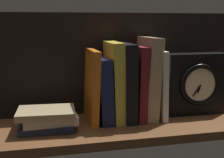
% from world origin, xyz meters
% --- Properties ---
extents(ground_plane, '(0.82, 0.27, 0.03)m').
position_xyz_m(ground_plane, '(0.00, 0.00, -0.01)').
color(ground_plane, brown).
extents(back_panel, '(0.82, 0.01, 0.33)m').
position_xyz_m(back_panel, '(0.00, 0.13, 0.16)').
color(back_panel, black).
rests_on(back_panel, ground_plane).
extents(book_orange_pandolfini, '(0.03, 0.16, 0.22)m').
position_xyz_m(book_orange_pandolfini, '(-0.10, 0.04, 0.11)').
color(book_orange_pandolfini, orange).
rests_on(book_orange_pandolfini, ground_plane).
extents(book_navy_bierce, '(0.05, 0.15, 0.20)m').
position_xyz_m(book_navy_bierce, '(-0.07, 0.04, 0.10)').
color(book_navy_bierce, '#192147').
rests_on(book_navy_bierce, ground_plane).
extents(book_yellow_seinlanguage, '(0.04, 0.15, 0.24)m').
position_xyz_m(book_yellow_seinlanguage, '(-0.03, 0.04, 0.12)').
color(book_yellow_seinlanguage, gold).
rests_on(book_yellow_seinlanguage, ground_plane).
extents(book_black_skeptic, '(0.04, 0.16, 0.24)m').
position_xyz_m(book_black_skeptic, '(0.00, 0.04, 0.12)').
color(book_black_skeptic, black).
rests_on(book_black_skeptic, ground_plane).
extents(book_maroon_dawkins, '(0.03, 0.15, 0.23)m').
position_xyz_m(book_maroon_dawkins, '(0.04, 0.04, 0.11)').
color(book_maroon_dawkins, maroon).
rests_on(book_maroon_dawkins, ground_plane).
extents(book_tan_shortstories, '(0.05, 0.14, 0.26)m').
position_xyz_m(book_tan_shortstories, '(0.07, 0.04, 0.13)').
color(book_tan_shortstories, tan).
rests_on(book_tan_shortstories, ground_plane).
extents(book_white_catcher, '(0.02, 0.15, 0.21)m').
position_xyz_m(book_white_catcher, '(0.11, 0.04, 0.11)').
color(book_white_catcher, silver).
rests_on(book_white_catcher, ground_plane).
extents(framed_clock, '(0.20, 0.07, 0.20)m').
position_xyz_m(framed_clock, '(0.24, 0.04, 0.10)').
color(framed_clock, black).
rests_on(framed_clock, ground_plane).
extents(book_stack_side, '(0.17, 0.13, 0.06)m').
position_xyz_m(book_stack_side, '(-0.24, -0.01, 0.03)').
color(book_stack_side, '#232D4C').
rests_on(book_stack_side, ground_plane).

